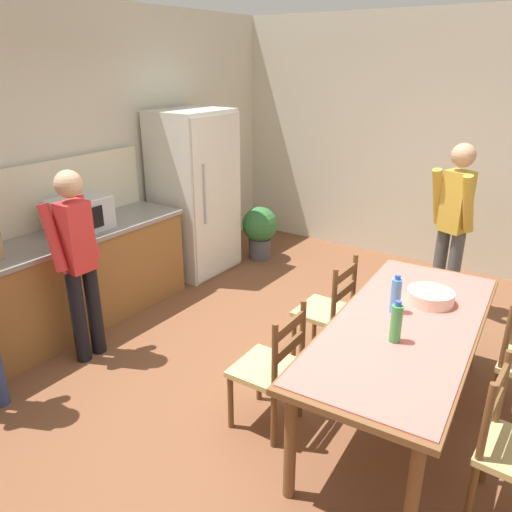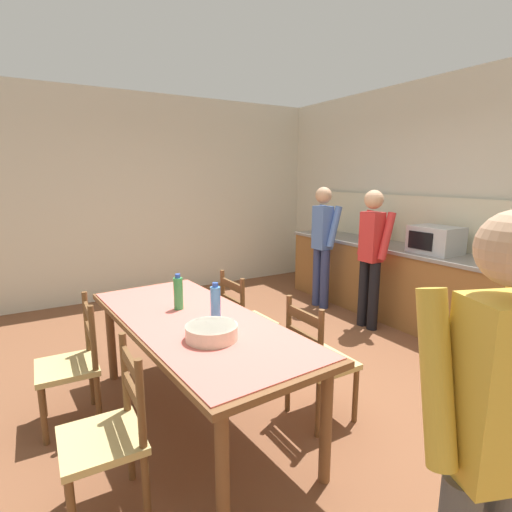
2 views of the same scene
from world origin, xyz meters
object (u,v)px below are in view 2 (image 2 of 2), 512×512
Objects in this scene: chair_side_far_left at (245,322)px; bottle_off_centre at (216,303)px; chair_side_near_left at (72,365)px; person_by_table at (489,442)px; dining_table at (195,330)px; bottle_near_centre at (178,293)px; person_at_sink at (323,241)px; chair_side_far_right at (318,362)px; paper_bag at (373,228)px; microwave at (435,240)px; person_at_counter at (371,252)px; chair_side_near_right at (109,436)px; serving_bowl at (212,331)px.

bottle_off_centre is at bearing 135.51° from chair_side_far_left.
chair_side_near_left is 0.55× the size of person_by_table.
bottle_near_centre is (-0.27, -0.02, 0.20)m from dining_table.
chair_side_near_left is 3.44m from person_at_sink.
person_by_table is at bearing 159.76° from chair_side_far_right.
paper_bag is at bearing 102.75° from chair_side_near_left.
microwave is 0.70m from person_at_counter.
paper_bag reaches higher than chair_side_near_right.
dining_table is 2.40× the size of chair_side_near_left.
bottle_off_centre is at bearing -66.28° from paper_bag.
chair_side_far_right is at bearing -73.02° from microwave.
chair_side_near_left is at bearing -120.84° from bottle_off_centre.
bottle_near_centre is at bearing -176.16° from dining_table.
dining_table is 0.25m from bottle_off_centre.
microwave reaches higher than serving_bowl.
person_at_sink is at bearing 111.17° from chair_side_near_left.
chair_side_far_right is (-0.10, 1.46, 0.00)m from chair_side_near_right.
chair_side_near_left is at bearing 60.89° from chair_side_far_right.
person_at_sink is at bearing -11.99° from person_by_table.
bottle_off_centre is 0.33m from serving_bowl.
person_at_sink reaches higher than serving_bowl.
microwave is at bearing 96.86° from bottle_off_centre.
microwave is 3.48m from person_by_table.
dining_table is 1.31× the size of person_by_table.
chair_side_far_right is at bearing -177.86° from chair_side_far_left.
chair_side_near_right is 0.55× the size of person_by_table.
person_at_counter reaches higher than serving_bowl.
chair_side_near_right is (0.77, -3.65, -0.62)m from microwave.
dining_table is 0.91m from chair_side_near_right.
chair_side_near_right is at bearing 125.51° from chair_side_far_left.
serving_bowl is 2.69m from person_at_counter.
bottle_off_centre is 0.84× the size of serving_bowl.
microwave reaches higher than chair_side_far_right.
bottle_near_centre is 0.65m from serving_bowl.
serving_bowl is 0.35× the size of chair_side_near_left.
person_by_table is at bearing 167.03° from chair_side_far_left.
serving_bowl is (0.28, -0.16, -0.07)m from bottle_off_centre.
microwave is 0.55× the size of chair_side_far_left.
chair_side_far_left is at bearing -149.65° from person_at_sink.
person_at_sink reaches higher than bottle_near_centre.
person_at_counter is at bearing 108.52° from bottle_off_centre.
person_at_counter is at bearing -47.65° from paper_bag.
dining_table is at bearing 173.83° from serving_bowl.
chair_side_far_right is (0.95, 0.06, 0.00)m from chair_side_far_left.
chair_side_near_right is 3.38m from person_at_counter.
chair_side_near_left is at bearing -160.61° from person_at_sink.
person_at_sink is (-1.93, 2.49, 0.08)m from serving_bowl.
microwave reaches higher than dining_table.
bottle_off_centre is 0.85m from chair_side_far_right.
chair_side_far_right is at bearing 48.39° from bottle_near_centre.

